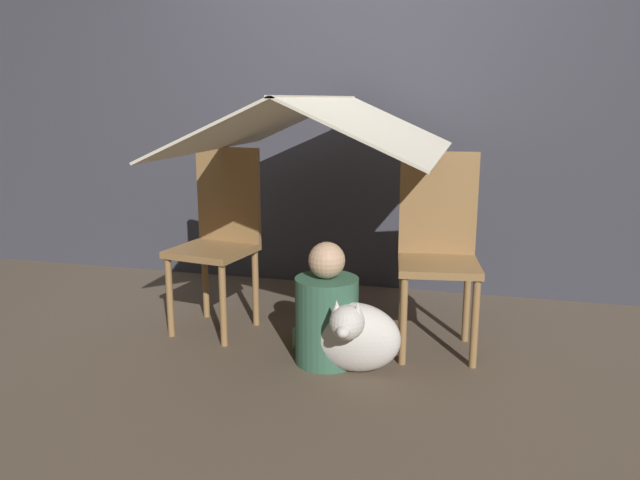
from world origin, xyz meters
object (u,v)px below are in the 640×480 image
(chair_left, at_px, (220,233))
(chair_right, at_px, (438,245))
(dog, at_px, (353,335))
(person_front, at_px, (327,313))

(chair_left, relative_size, chair_right, 1.00)
(chair_left, xyz_separation_m, dog, (0.83, -0.42, -0.35))
(dog, bearing_deg, person_front, 148.93)
(chair_right, bearing_deg, dog, -137.13)
(chair_left, relative_size, person_front, 1.66)
(chair_right, distance_m, person_front, 0.65)
(person_front, bearing_deg, chair_right, 33.87)
(chair_right, relative_size, person_front, 1.66)
(chair_left, distance_m, chair_right, 1.17)
(chair_left, bearing_deg, dog, -17.27)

